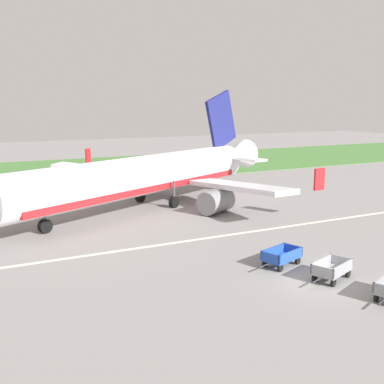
# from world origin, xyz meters

# --- Properties ---
(ground_plane) EXTENTS (220.00, 220.00, 0.00)m
(ground_plane) POSITION_xyz_m (0.00, 0.00, 0.00)
(ground_plane) COLOR gray
(grass_strip) EXTENTS (220.00, 28.00, 0.06)m
(grass_strip) POSITION_xyz_m (0.00, 51.72, 0.03)
(grass_strip) COLOR #477A38
(grass_strip) RESTS_ON ground
(apron_stripe) EXTENTS (120.00, 0.36, 0.01)m
(apron_stripe) POSITION_xyz_m (0.00, 10.63, 0.01)
(apron_stripe) COLOR silver
(apron_stripe) RESTS_ON ground
(airplane) EXTENTS (35.32, 29.08, 11.34)m
(airplane) POSITION_xyz_m (-1.36, 22.58, 3.05)
(airplane) COLOR silver
(airplane) RESTS_ON ground
(baggage_cart_second_in_row) EXTENTS (3.58, 2.21, 1.07)m
(baggage_cart_second_in_row) POSITION_xyz_m (0.90, 0.04, 0.60)
(baggage_cart_second_in_row) COLOR gray
(baggage_cart_second_in_row) RESTS_ON ground
(baggage_cart_third_in_row) EXTENTS (3.61, 2.10, 1.07)m
(baggage_cart_third_in_row) POSITION_xyz_m (-0.19, 3.21, 0.60)
(baggage_cart_third_in_row) COLOR #234CB2
(baggage_cart_third_in_row) RESTS_ON ground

